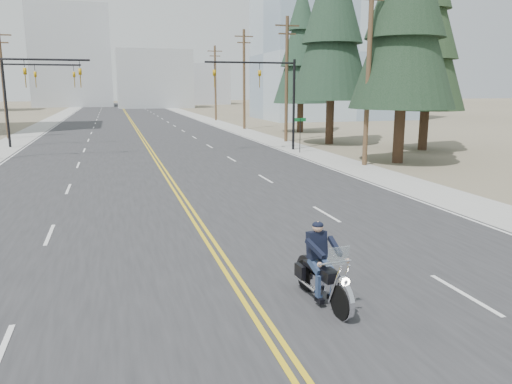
{
  "coord_description": "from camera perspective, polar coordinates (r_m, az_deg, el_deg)",
  "views": [
    {
      "loc": [
        -2.8,
        -5.25,
        4.8
      ],
      "look_at": [
        1.45,
        9.53,
        1.6
      ],
      "focal_mm": 35.0,
      "sensor_mm": 36.0,
      "label": 1
    }
  ],
  "objects": [
    {
      "name": "street_sign",
      "position": [
        37.9,
        5.07,
        7.18
      ],
      "size": [
        0.9,
        0.06,
        2.62
      ],
      "color": "black",
      "rests_on": "ground"
    },
    {
      "name": "sidewalk_right",
      "position": [
        76.74,
        -5.33,
        8.14
      ],
      "size": [
        3.0,
        200.0,
        0.01
      ],
      "primitive_type": "cube",
      "color": "#A5A5A0",
      "rests_on": "ground"
    },
    {
      "name": "traffic_mast_far",
      "position": [
        45.71,
        -24.71,
        10.81
      ],
      "size": [
        6.1,
        0.26,
        7.0
      ],
      "color": "black",
      "rests_on": "ground"
    },
    {
      "name": "traffic_mast_left",
      "position": [
        37.76,
        -25.96,
        10.81
      ],
      "size": [
        7.1,
        0.26,
        7.0
      ],
      "color": "black",
      "rests_on": "ground"
    },
    {
      "name": "conifer_tall",
      "position": [
        44.8,
        8.79,
        19.56
      ],
      "size": [
        6.88,
        6.88,
        19.11
      ],
      "rotation": [
        0.0,
        0.0,
        -0.41
      ],
      "color": "#382619",
      "rests_on": "ground"
    },
    {
      "name": "haze_bldg_b",
      "position": [
        130.71,
        -11.59,
        12.5
      ],
      "size": [
        18.0,
        14.0,
        14.0
      ],
      "primitive_type": "cube",
      "color": "#ADB2B7",
      "rests_on": "ground"
    },
    {
      "name": "conifer_far",
      "position": [
        56.31,
        5.22,
        16.2
      ],
      "size": [
        5.99,
        5.99,
        16.04
      ],
      "rotation": [
        0.0,
        0.0,
        -0.02
      ],
      "color": "#382619",
      "rests_on": "ground"
    },
    {
      "name": "utility_pole_d",
      "position": [
        60.23,
        -1.37,
        12.89
      ],
      "size": [
        2.2,
        0.3,
        11.5
      ],
      "color": "brown",
      "rests_on": "ground"
    },
    {
      "name": "utility_pole_b",
      "position": [
        32.14,
        12.74,
        13.6
      ],
      "size": [
        2.2,
        0.3,
        11.5
      ],
      "color": "brown",
      "rests_on": "ground"
    },
    {
      "name": "road",
      "position": [
        75.45,
        -14.02,
        7.78
      ],
      "size": [
        20.0,
        200.0,
        0.01
      ],
      "primitive_type": "cube",
      "color": "#303033",
      "rests_on": "ground"
    },
    {
      "name": "glass_building",
      "position": [
        83.07,
        9.07,
        15.22
      ],
      "size": [
        24.0,
        16.0,
        20.0
      ],
      "primitive_type": "cube",
      "color": "#9EB5CC",
      "rests_on": "ground"
    },
    {
      "name": "conifer_mid",
      "position": [
        41.94,
        19.28,
        16.87
      ],
      "size": [
        5.88,
        5.88,
        15.67
      ],
      "rotation": [
        0.0,
        0.0,
        -0.02
      ],
      "color": "#382619",
      "rests_on": "ground"
    },
    {
      "name": "utility_pole_e",
      "position": [
        76.79,
        -4.67,
        12.43
      ],
      "size": [
        2.2,
        0.3,
        11.0
      ],
      "color": "brown",
      "rests_on": "ground"
    },
    {
      "name": "traffic_mast_right",
      "position": [
        39.06,
        1.52,
        11.96
      ],
      "size": [
        7.1,
        0.26,
        7.0
      ],
      "color": "black",
      "rests_on": "ground"
    },
    {
      "name": "motorcyclist",
      "position": [
        11.39,
        7.71,
        -8.25
      ],
      "size": [
        1.2,
        2.44,
        1.85
      ],
      "primitive_type": null,
      "rotation": [
        0.0,
        0.0,
        3.22
      ],
      "color": "black",
      "rests_on": "ground"
    },
    {
      "name": "utility_pole_left",
      "position": [
        54.13,
        -26.93,
        11.24
      ],
      "size": [
        2.2,
        0.3,
        10.5
      ],
      "color": "brown",
      "rests_on": "ground"
    },
    {
      "name": "sidewalk_left",
      "position": [
        75.9,
        -22.79,
        7.24
      ],
      "size": [
        3.0,
        200.0,
        0.01
      ],
      "primitive_type": "cube",
      "color": "#A5A5A0",
      "rests_on": "ground"
    },
    {
      "name": "haze_bldg_d",
      "position": [
        145.77,
        -20.3,
        14.29
      ],
      "size": [
        20.0,
        15.0,
        26.0
      ],
      "primitive_type": "cube",
      "color": "#ADB2B7",
      "rests_on": "ground"
    },
    {
      "name": "haze_bldg_e",
      "position": [
        157.72,
        -6.03,
        12.14
      ],
      "size": [
        14.0,
        14.0,
        12.0
      ],
      "primitive_type": "cube",
      "color": "#B7BCC6",
      "rests_on": "ground"
    },
    {
      "name": "utility_pole_c",
      "position": [
        45.88,
        3.52,
        12.91
      ],
      "size": [
        2.2,
        0.3,
        11.0
      ],
      "color": "brown",
      "rests_on": "ground"
    },
    {
      "name": "haze_bldg_c",
      "position": [
        123.01,
        4.45,
        13.69
      ],
      "size": [
        16.0,
        12.0,
        18.0
      ],
      "primitive_type": "cube",
      "color": "#B7BCC6",
      "rests_on": "ground"
    },
    {
      "name": "conifer_near",
      "position": [
        34.28,
        16.85,
        20.26
      ],
      "size": [
        6.68,
        6.68,
        17.67
      ],
      "rotation": [
        0.0,
        0.0,
        -0.24
      ],
      "color": "#382619",
      "rests_on": "ground"
    }
  ]
}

